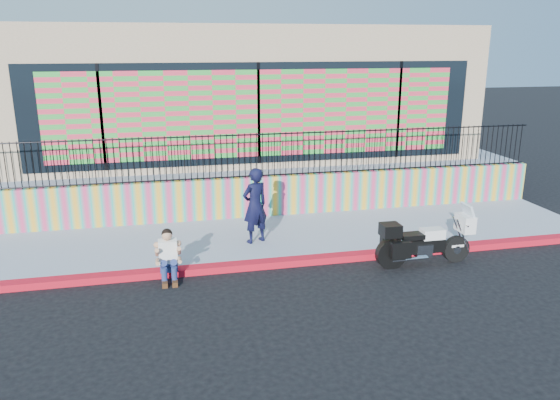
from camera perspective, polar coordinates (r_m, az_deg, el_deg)
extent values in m
plane|color=black|center=(12.21, 1.42, -6.77)|extent=(90.00, 90.00, 0.00)
cube|color=red|center=(12.18, 1.42, -6.45)|extent=(16.00, 0.30, 0.15)
cube|color=#8C94A8|center=(13.68, -0.25, -3.87)|extent=(16.00, 3.00, 0.15)
cube|color=#DE3A6E|center=(14.98, -1.56, 0.41)|extent=(16.00, 0.20, 1.10)
cube|color=#8C94A8|center=(19.89, -4.39, 4.06)|extent=(16.00, 10.00, 1.25)
cube|color=tan|center=(19.32, -4.46, 11.57)|extent=(14.00, 8.00, 4.00)
cube|color=black|center=(15.41, -2.25, 9.00)|extent=(12.60, 0.04, 2.80)
cube|color=#EB344E|center=(15.38, -2.23, 8.99)|extent=(11.48, 0.02, 2.40)
cylinder|color=black|center=(12.88, 17.91, -4.89)|extent=(0.61, 0.13, 0.61)
cylinder|color=black|center=(12.18, 11.51, -5.61)|extent=(0.61, 0.13, 0.61)
cube|color=black|center=(12.46, 14.85, -4.58)|extent=(0.87, 0.26, 0.31)
cube|color=silver|center=(12.47, 14.64, -5.00)|extent=(0.37, 0.31, 0.28)
cube|color=white|center=(12.44, 15.62, -3.40)|extent=(0.51, 0.29, 0.22)
cube|color=black|center=(12.23, 13.59, -3.68)|extent=(0.51, 0.31, 0.11)
cube|color=white|center=(12.77, 18.78, -2.31)|extent=(0.28, 0.48, 0.39)
cube|color=silver|center=(12.70, 19.04, -1.03)|extent=(0.17, 0.42, 0.31)
cube|color=black|center=(11.97, 11.46, -3.10)|extent=(0.40, 0.39, 0.28)
cube|color=black|center=(11.91, 12.51, -5.13)|extent=(0.44, 0.17, 0.37)
cube|color=black|center=(12.38, 11.44, -4.25)|extent=(0.44, 0.17, 0.37)
cube|color=white|center=(12.84, 17.95, -4.51)|extent=(0.29, 0.15, 0.06)
imported|color=black|center=(12.87, -2.63, -0.58)|extent=(0.78, 0.66, 1.81)
cube|color=navy|center=(11.74, -11.54, -6.80)|extent=(0.36, 0.28, 0.18)
cube|color=white|center=(11.57, -11.63, -5.28)|extent=(0.38, 0.27, 0.54)
sphere|color=tan|center=(11.41, -11.72, -3.67)|extent=(0.21, 0.21, 0.21)
cube|color=#472814|center=(11.41, -11.93, -8.56)|extent=(0.11, 0.26, 0.10)
cube|color=#472814|center=(11.41, -10.92, -8.50)|extent=(0.11, 0.26, 0.10)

